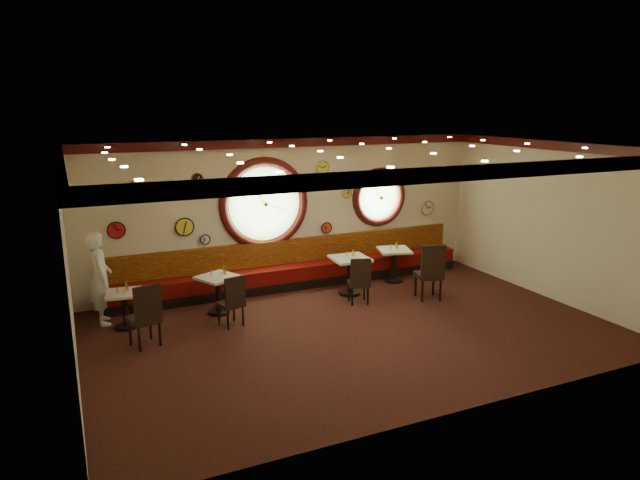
{
  "coord_description": "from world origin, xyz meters",
  "views": [
    {
      "loc": [
        -4.44,
        -8.36,
        3.9
      ],
      "look_at": [
        -0.29,
        0.8,
        1.5
      ],
      "focal_mm": 32.0,
      "sensor_mm": 36.0,
      "label": 1
    }
  ],
  "objects_px": {
    "chair_b": "(233,298)",
    "condiment_a_salt": "(117,290)",
    "condiment_b_pepper": "(221,274)",
    "condiment_c_bottle": "(353,252)",
    "condiment_d_bottle": "(396,245)",
    "table_c": "(350,271)",
    "condiment_d_pepper": "(398,247)",
    "condiment_c_pepper": "(353,255)",
    "waiter": "(100,278)",
    "table_d": "(394,261)",
    "table_a": "(125,305)",
    "condiment_c_salt": "(347,254)",
    "chair_c": "(360,278)",
    "table_b": "(218,290)",
    "condiment_a_bottle": "(127,286)",
    "chair_d": "(431,268)",
    "condiment_b_salt": "(211,273)",
    "condiment_a_pepper": "(125,290)",
    "condiment_b_bottle": "(225,270)",
    "condiment_d_salt": "(391,247)",
    "chair_a": "(146,311)"
  },
  "relations": [
    {
      "from": "table_d",
      "to": "waiter",
      "type": "distance_m",
      "value": 6.17
    },
    {
      "from": "condiment_c_pepper",
      "to": "waiter",
      "type": "xyz_separation_m",
      "value": [
        -4.9,
        0.43,
        0.01
      ]
    },
    {
      "from": "chair_b",
      "to": "condiment_a_salt",
      "type": "height_order",
      "value": "chair_b"
    },
    {
      "from": "condiment_d_bottle",
      "to": "condiment_c_pepper",
      "type": "bearing_deg",
      "value": -160.87
    },
    {
      "from": "table_a",
      "to": "condiment_c_pepper",
      "type": "xyz_separation_m",
      "value": [
        4.55,
        -0.0,
        0.43
      ]
    },
    {
      "from": "table_d",
      "to": "chair_c",
      "type": "xyz_separation_m",
      "value": [
        -1.42,
        -1.02,
        0.08
      ]
    },
    {
      "from": "condiment_b_pepper",
      "to": "table_a",
      "type": "bearing_deg",
      "value": 179.9
    },
    {
      "from": "chair_b",
      "to": "condiment_b_pepper",
      "type": "distance_m",
      "value": 0.76
    },
    {
      "from": "condiment_c_salt",
      "to": "condiment_d_pepper",
      "type": "distance_m",
      "value": 1.44
    },
    {
      "from": "chair_b",
      "to": "condiment_a_salt",
      "type": "bearing_deg",
      "value": 143.23
    },
    {
      "from": "table_a",
      "to": "waiter",
      "type": "distance_m",
      "value": 0.7
    },
    {
      "from": "chair_a",
      "to": "condiment_d_salt",
      "type": "relative_size",
      "value": 6.28
    },
    {
      "from": "condiment_b_salt",
      "to": "condiment_c_pepper",
      "type": "bearing_deg",
      "value": -1.96
    },
    {
      "from": "table_b",
      "to": "condiment_a_bottle",
      "type": "xyz_separation_m",
      "value": [
        -1.64,
        -0.02,
        0.3
      ]
    },
    {
      "from": "condiment_b_pepper",
      "to": "condiment_c_bottle",
      "type": "relative_size",
      "value": 0.63
    },
    {
      "from": "chair_a",
      "to": "condiment_c_pepper",
      "type": "bearing_deg",
      "value": -3.85
    },
    {
      "from": "table_c",
      "to": "condiment_c_pepper",
      "type": "distance_m",
      "value": 0.35
    },
    {
      "from": "condiment_c_pepper",
      "to": "condiment_d_salt",
      "type": "bearing_deg",
      "value": 20.28
    },
    {
      "from": "table_d",
      "to": "condiment_d_pepper",
      "type": "xyz_separation_m",
      "value": [
        0.07,
        -0.04,
        0.33
      ]
    },
    {
      "from": "table_c",
      "to": "condiment_a_pepper",
      "type": "height_order",
      "value": "table_c"
    },
    {
      "from": "condiment_d_pepper",
      "to": "condiment_d_bottle",
      "type": "xyz_separation_m",
      "value": [
        0.02,
        0.1,
        0.03
      ]
    },
    {
      "from": "table_a",
      "to": "condiment_d_pepper",
      "type": "bearing_deg",
      "value": 3.53
    },
    {
      "from": "condiment_d_salt",
      "to": "condiment_a_bottle",
      "type": "bearing_deg",
      "value": -175.89
    },
    {
      "from": "condiment_d_bottle",
      "to": "table_c",
      "type": "bearing_deg",
      "value": -162.08
    },
    {
      "from": "table_a",
      "to": "waiter",
      "type": "bearing_deg",
      "value": 129.08
    },
    {
      "from": "condiment_b_bottle",
      "to": "chair_d",
      "type": "bearing_deg",
      "value": -15.41
    },
    {
      "from": "condiment_c_bottle",
      "to": "table_c",
      "type": "bearing_deg",
      "value": -143.38
    },
    {
      "from": "chair_c",
      "to": "chair_d",
      "type": "bearing_deg",
      "value": 0.98
    },
    {
      "from": "condiment_c_salt",
      "to": "chair_c",
      "type": "bearing_deg",
      "value": -96.0
    },
    {
      "from": "table_d",
      "to": "condiment_a_bottle",
      "type": "distance_m",
      "value": 5.77
    },
    {
      "from": "condiment_a_salt",
      "to": "condiment_b_salt",
      "type": "xyz_separation_m",
      "value": [
        1.7,
        0.07,
        0.07
      ]
    },
    {
      "from": "table_a",
      "to": "condiment_b_bottle",
      "type": "bearing_deg",
      "value": 3.0
    },
    {
      "from": "condiment_d_salt",
      "to": "condiment_a_pepper",
      "type": "bearing_deg",
      "value": -175.26
    },
    {
      "from": "condiment_d_bottle",
      "to": "condiment_b_pepper",
      "type": "bearing_deg",
      "value": -173.56
    },
    {
      "from": "table_c",
      "to": "condiment_c_pepper",
      "type": "bearing_deg",
      "value": -14.51
    },
    {
      "from": "table_a",
      "to": "condiment_d_salt",
      "type": "relative_size",
      "value": 6.41
    },
    {
      "from": "table_c",
      "to": "waiter",
      "type": "xyz_separation_m",
      "value": [
        -4.84,
        0.42,
        0.36
      ]
    },
    {
      "from": "table_b",
      "to": "condiment_b_pepper",
      "type": "relative_size",
      "value": 10.33
    },
    {
      "from": "chair_c",
      "to": "chair_d",
      "type": "height_order",
      "value": "chair_d"
    },
    {
      "from": "condiment_b_salt",
      "to": "condiment_a_pepper",
      "type": "height_order",
      "value": "condiment_b_salt"
    },
    {
      "from": "condiment_a_pepper",
      "to": "condiment_c_pepper",
      "type": "distance_m",
      "value": 4.53
    },
    {
      "from": "condiment_c_pepper",
      "to": "condiment_b_pepper",
      "type": "bearing_deg",
      "value": -179.99
    },
    {
      "from": "condiment_b_pepper",
      "to": "table_c",
      "type": "bearing_deg",
      "value": 0.3
    },
    {
      "from": "chair_a",
      "to": "condiment_d_pepper",
      "type": "bearing_deg",
      "value": -3.31
    },
    {
      "from": "table_c",
      "to": "chair_b",
      "type": "bearing_deg",
      "value": -164.97
    },
    {
      "from": "condiment_c_pepper",
      "to": "table_c",
      "type": "bearing_deg",
      "value": 165.49
    },
    {
      "from": "chair_d",
      "to": "condiment_d_pepper",
      "type": "relative_size",
      "value": 7.58
    },
    {
      "from": "condiment_c_salt",
      "to": "table_c",
      "type": "bearing_deg",
      "value": -69.98
    },
    {
      "from": "table_a",
      "to": "condiment_c_pepper",
      "type": "relative_size",
      "value": 6.81
    },
    {
      "from": "condiment_d_salt",
      "to": "condiment_d_bottle",
      "type": "relative_size",
      "value": 0.68
    }
  ]
}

